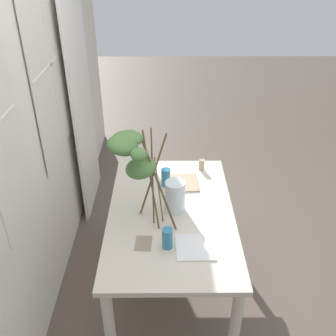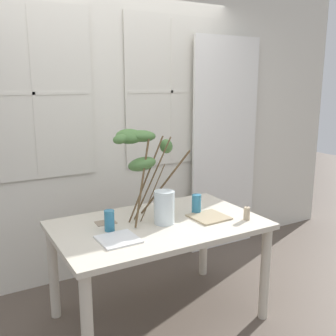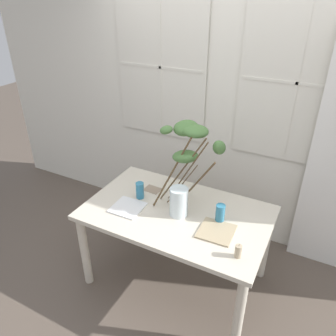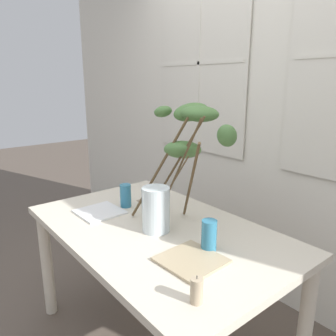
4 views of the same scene
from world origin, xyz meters
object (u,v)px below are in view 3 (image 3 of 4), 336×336
(vase_with_branches, at_px, (186,160))
(plate_square_right, at_px, (216,231))
(drinking_glass_blue_right, at_px, (220,213))
(drinking_glass_blue_left, at_px, (140,190))
(dining_table, at_px, (177,221))
(pillar_candle, at_px, (238,251))
(plate_square_left, at_px, (128,207))

(vase_with_branches, height_order, plate_square_right, vase_with_branches)
(drinking_glass_blue_right, bearing_deg, drinking_glass_blue_left, -179.30)
(drinking_glass_blue_left, bearing_deg, dining_table, -4.55)
(dining_table, bearing_deg, drinking_glass_blue_left, 175.45)
(dining_table, relative_size, plate_square_right, 5.81)
(vase_with_branches, xyz_separation_m, drinking_glass_blue_right, (0.36, -0.13, -0.32))
(dining_table, relative_size, pillar_candle, 13.65)
(drinking_glass_blue_right, bearing_deg, dining_table, -173.88)
(drinking_glass_blue_left, distance_m, plate_square_left, 0.19)
(dining_table, bearing_deg, vase_with_branches, 91.18)
(dining_table, distance_m, drinking_glass_blue_left, 0.41)
(vase_with_branches, bearing_deg, drinking_glass_blue_left, -158.60)
(dining_table, height_order, plate_square_right, plate_square_right)
(drinking_glass_blue_right, xyz_separation_m, plate_square_left, (-0.73, -0.19, -0.07))
(dining_table, distance_m, pillar_candle, 0.67)
(plate_square_right, bearing_deg, plate_square_left, -175.91)
(plate_square_left, relative_size, pillar_candle, 2.28)
(vase_with_branches, distance_m, drinking_glass_blue_right, 0.50)
(vase_with_branches, height_order, pillar_candle, vase_with_branches)
(dining_table, relative_size, plate_square_left, 5.98)
(vase_with_branches, relative_size, drinking_glass_blue_right, 4.53)
(dining_table, distance_m, drinking_glass_blue_right, 0.40)
(plate_square_left, xyz_separation_m, pillar_candle, (0.97, -0.12, 0.04))
(drinking_glass_blue_left, distance_m, plate_square_right, 0.76)
(drinking_glass_blue_right, height_order, plate_square_right, drinking_glass_blue_right)
(plate_square_right, bearing_deg, dining_table, 165.71)
(drinking_glass_blue_left, bearing_deg, plate_square_left, -93.63)
(drinking_glass_blue_right, relative_size, pillar_candle, 1.37)
(plate_square_right, distance_m, pillar_candle, 0.28)
(plate_square_left, bearing_deg, plate_square_right, 4.09)
(plate_square_right, height_order, pillar_candle, pillar_candle)
(dining_table, distance_m, plate_square_left, 0.42)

